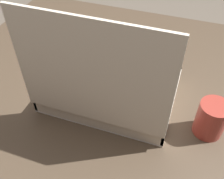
% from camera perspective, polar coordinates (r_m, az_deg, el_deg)
% --- Properties ---
extents(dining_table, '(1.29, 1.03, 0.70)m').
position_cam_1_polar(dining_table, '(0.93, 3.66, -2.61)').
color(dining_table, '#4C3D2D').
rests_on(dining_table, ground_plane).
extents(donut_box, '(0.39, 0.30, 0.35)m').
position_cam_1_polar(donut_box, '(0.78, -0.83, 0.34)').
color(donut_box, white).
rests_on(donut_box, dining_table).
extents(coffee_mug, '(0.08, 0.08, 0.10)m').
position_cam_1_polar(coffee_mug, '(0.75, 20.80, -5.91)').
color(coffee_mug, '#A3382D').
rests_on(coffee_mug, dining_table).
extents(paper_napkin, '(0.14, 0.12, 0.01)m').
position_cam_1_polar(paper_napkin, '(1.01, 5.79, 7.95)').
color(paper_napkin, beige).
rests_on(paper_napkin, dining_table).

